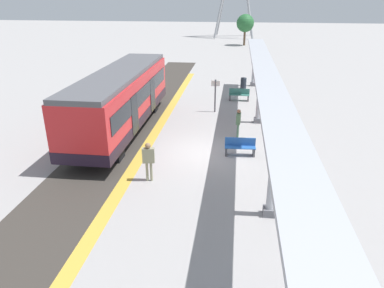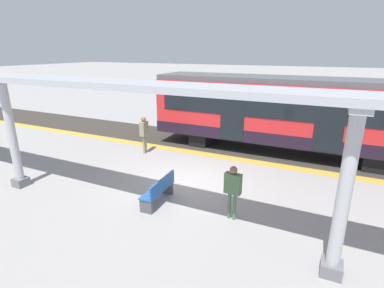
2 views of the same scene
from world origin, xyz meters
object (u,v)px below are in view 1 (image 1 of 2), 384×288
at_px(trash_bin, 243,83).
at_px(canopy_pillar_second, 273,168).
at_px(canopy_pillar_fourth, 254,64).
at_px(train_near_carriage, 122,100).
at_px(bench_near_end, 239,94).
at_px(passenger_waiting_near_edge, 148,157).
at_px(canopy_pillar_third, 259,93).
at_px(passenger_by_the_benches, 238,120).
at_px(bench_far_end, 240,146).
at_px(platform_info_sign, 215,93).

bearing_deg(trash_bin, canopy_pillar_second, -87.46).
bearing_deg(canopy_pillar_fourth, train_near_carriage, -122.97).
height_order(bench_near_end, passenger_waiting_near_edge, passenger_waiting_near_edge).
relative_size(train_near_carriage, passenger_waiting_near_edge, 6.89).
xyz_separation_m(train_near_carriage, canopy_pillar_second, (7.75, -7.64, 0.05)).
xyz_separation_m(train_near_carriage, canopy_pillar_third, (7.75, 2.41, 0.05)).
bearing_deg(passenger_by_the_benches, bench_near_end, 89.73).
relative_size(canopy_pillar_second, bench_far_end, 2.44).
bearing_deg(train_near_carriage, bench_near_end, 47.70).
bearing_deg(passenger_by_the_benches, canopy_pillar_fourth, 84.41).
xyz_separation_m(train_near_carriage, passenger_by_the_benches, (6.56, -0.22, -0.82)).
xyz_separation_m(train_near_carriage, bench_far_end, (6.69, -2.54, -1.39)).
height_order(canopy_pillar_second, trash_bin, canopy_pillar_second).
bearing_deg(bench_far_end, canopy_pillar_third, 77.85).
xyz_separation_m(train_near_carriage, passenger_waiting_near_edge, (2.89, -5.68, -0.74)).
relative_size(train_near_carriage, bench_near_end, 7.89).
xyz_separation_m(train_near_carriage, trash_bin, (6.93, 10.89, -1.38)).
height_order(canopy_pillar_fourth, platform_info_sign, canopy_pillar_fourth).
xyz_separation_m(platform_info_sign, passenger_waiting_near_edge, (-2.11, -9.88, -0.24)).
relative_size(canopy_pillar_third, passenger_waiting_near_edge, 2.14).
distance_m(canopy_pillar_third, canopy_pillar_fourth, 9.55).
bearing_deg(canopy_pillar_fourth, canopy_pillar_second, -90.00).
bearing_deg(canopy_pillar_fourth, trash_bin, -127.75).
distance_m(canopy_pillar_second, bench_near_end, 15.00).
height_order(canopy_pillar_fourth, trash_bin, canopy_pillar_fourth).
distance_m(canopy_pillar_fourth, platform_info_sign, 8.25).
xyz_separation_m(canopy_pillar_third, bench_far_end, (-1.07, -4.95, -1.44)).
bearing_deg(canopy_pillar_third, trash_bin, 95.54).
relative_size(bench_near_end, trash_bin, 1.70).
bearing_deg(trash_bin, train_near_carriage, -122.47).
distance_m(canopy_pillar_fourth, trash_bin, 1.97).
bearing_deg(platform_info_sign, bench_far_end, -75.95).
relative_size(bench_near_end, platform_info_sign, 0.69).
bearing_deg(passenger_by_the_benches, bench_far_end, -86.90).
height_order(canopy_pillar_fourth, bench_far_end, canopy_pillar_fourth).
relative_size(canopy_pillar_second, canopy_pillar_fourth, 1.00).
distance_m(bench_far_end, trash_bin, 13.44).
height_order(canopy_pillar_second, passenger_by_the_benches, canopy_pillar_second).
bearing_deg(canopy_pillar_fourth, platform_info_sign, -109.55).
xyz_separation_m(bench_near_end, passenger_by_the_benches, (-0.04, -7.47, 0.56)).
distance_m(bench_far_end, platform_info_sign, 7.01).
relative_size(canopy_pillar_fourth, passenger_by_the_benches, 2.30).
relative_size(canopy_pillar_fourth, trash_bin, 4.16).
xyz_separation_m(canopy_pillar_third, bench_near_end, (-1.16, 4.85, -1.44)).
height_order(bench_far_end, passenger_by_the_benches, passenger_by_the_benches).
distance_m(canopy_pillar_fourth, passenger_by_the_benches, 12.26).
bearing_deg(passenger_waiting_near_edge, bench_near_end, 73.98).
bearing_deg(canopy_pillar_second, bench_far_end, 101.82).
xyz_separation_m(bench_far_end, passenger_by_the_benches, (-0.13, 2.33, 0.56)).
xyz_separation_m(canopy_pillar_third, canopy_pillar_fourth, (0.00, 9.55, 0.00)).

